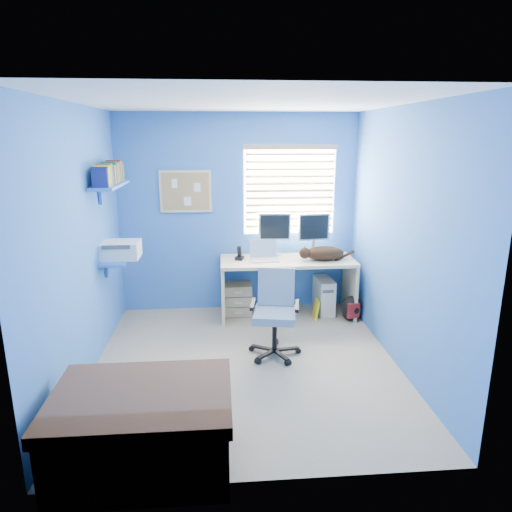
{
  "coord_description": "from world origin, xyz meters",
  "views": [
    {
      "loc": [
        -0.24,
        -4.13,
        2.22
      ],
      "look_at": [
        0.15,
        0.65,
        0.95
      ],
      "focal_mm": 32.0,
      "sensor_mm": 36.0,
      "label": 1
    }
  ],
  "objects": [
    {
      "name": "phone",
      "position": [
        -0.0,
        1.28,
        0.82
      ],
      "size": [
        0.12,
        0.13,
        0.17
      ],
      "primitive_type": "cube",
      "rotation": [
        0.0,
        0.0,
        -0.31
      ],
      "color": "black",
      "rests_on": "desk"
    },
    {
      "name": "corkboard",
      "position": [
        -0.65,
        1.58,
        1.55
      ],
      "size": [
        0.64,
        0.02,
        0.52
      ],
      "color": "beige",
      "rests_on": "ground"
    },
    {
      "name": "mug",
      "position": [
        1.16,
        1.4,
        0.79
      ],
      "size": [
        0.1,
        0.09,
        0.1
      ],
      "primitive_type": "imported",
      "color": "#1E603F",
      "rests_on": "desk"
    },
    {
      "name": "wall_left",
      "position": [
        -1.5,
        0.0,
        1.25
      ],
      "size": [
        0.01,
        3.2,
        2.5
      ],
      "primitive_type": "cube",
      "color": "#3C76D0",
      "rests_on": "ground"
    },
    {
      "name": "backpack",
      "position": [
        1.36,
        1.03,
        0.16
      ],
      "size": [
        0.31,
        0.26,
        0.32
      ],
      "primitive_type": "ellipsoid",
      "rotation": [
        0.0,
        0.0,
        0.23
      ],
      "color": "black",
      "rests_on": "floor"
    },
    {
      "name": "bed_corner",
      "position": [
        -0.79,
        -1.37,
        0.28
      ],
      "size": [
        1.16,
        0.82,
        0.56
      ],
      "primitive_type": "cube",
      "color": "#483328",
      "rests_on": "floor"
    },
    {
      "name": "window_blinds",
      "position": [
        0.65,
        1.57,
        1.55
      ],
      "size": [
        1.15,
        0.05,
        1.1
      ],
      "color": "white",
      "rests_on": "ground"
    },
    {
      "name": "cat",
      "position": [
        1.04,
        1.18,
        0.83
      ],
      "size": [
        0.5,
        0.29,
        0.17
      ],
      "primitive_type": "ellipsoid",
      "rotation": [
        0.0,
        0.0,
        0.09
      ],
      "color": "black",
      "rests_on": "desk"
    },
    {
      "name": "floor",
      "position": [
        0.0,
        0.0,
        0.0
      ],
      "size": [
        3.0,
        3.2,
        0.0
      ],
      "primitive_type": "cube",
      "color": "tan",
      "rests_on": "ground"
    },
    {
      "name": "wall_back",
      "position": [
        0.0,
        1.6,
        1.25
      ],
      "size": [
        3.0,
        0.01,
        2.5
      ],
      "primitive_type": "cube",
      "color": "#3C76D0",
      "rests_on": "ground"
    },
    {
      "name": "cd_spindle",
      "position": [
        1.18,
        1.51,
        0.78
      ],
      "size": [
        0.13,
        0.13,
        0.07
      ],
      "primitive_type": "cylinder",
      "color": "silver",
      "rests_on": "desk"
    },
    {
      "name": "monitor_right",
      "position": [
        0.94,
        1.43,
        1.01
      ],
      "size": [
        0.41,
        0.16,
        0.54
      ],
      "primitive_type": "cube",
      "rotation": [
        0.0,
        0.0,
        0.11
      ],
      "color": "silver",
      "rests_on": "desk"
    },
    {
      "name": "desk",
      "position": [
        0.59,
        1.26,
        0.37
      ],
      "size": [
        1.65,
        0.65,
        0.74
      ],
      "primitive_type": "cube",
      "color": "beige",
      "rests_on": "floor"
    },
    {
      "name": "tower_pc",
      "position": [
        1.08,
        1.33,
        0.23
      ],
      "size": [
        0.21,
        0.45,
        0.45
      ],
      "primitive_type": "cube",
      "rotation": [
        0.0,
        0.0,
        0.05
      ],
      "color": "beige",
      "rests_on": "floor"
    },
    {
      "name": "office_chair",
      "position": [
        0.31,
        0.22,
        0.33
      ],
      "size": [
        0.6,
        0.6,
        0.89
      ],
      "color": "black",
      "rests_on": "floor"
    },
    {
      "name": "wall_shelves",
      "position": [
        -1.35,
        0.75,
        1.43
      ],
      "size": [
        0.42,
        0.9,
        1.05
      ],
      "color": "#376EC6",
      "rests_on": "ground"
    },
    {
      "name": "yellow_book",
      "position": [
        0.94,
        1.13,
        0.12
      ],
      "size": [
        0.03,
        0.17,
        0.24
      ],
      "primitive_type": "cube",
      "color": "yellow",
      "rests_on": "floor"
    },
    {
      "name": "ceiling",
      "position": [
        0.0,
        0.0,
        2.5
      ],
      "size": [
        3.0,
        3.2,
        0.0
      ],
      "primitive_type": "cube",
      "color": "white",
      "rests_on": "wall_back"
    },
    {
      "name": "drawer_boxes",
      "position": [
        -0.03,
        1.36,
        0.2
      ],
      "size": [
        0.35,
        0.28,
        0.41
      ],
      "primitive_type": "cube",
      "color": "tan",
      "rests_on": "floor"
    },
    {
      "name": "laptop",
      "position": [
        0.3,
        1.22,
        0.85
      ],
      "size": [
        0.34,
        0.28,
        0.22
      ],
      "primitive_type": "cube",
      "rotation": [
        0.0,
        0.0,
        0.05
      ],
      "color": "silver",
      "rests_on": "desk"
    },
    {
      "name": "monitor_left",
      "position": [
        0.45,
        1.48,
        1.01
      ],
      "size": [
        0.41,
        0.15,
        0.54
      ],
      "primitive_type": "cube",
      "rotation": [
        0.0,
        0.0,
        -0.07
      ],
      "color": "silver",
      "rests_on": "desk"
    },
    {
      "name": "wall_front",
      "position": [
        0.0,
        -1.6,
        1.25
      ],
      "size": [
        3.0,
        0.01,
        2.5
      ],
      "primitive_type": "cube",
      "color": "#3C76D0",
      "rests_on": "ground"
    },
    {
      "name": "wall_right",
      "position": [
        1.5,
        0.0,
        1.25
      ],
      "size": [
        0.01,
        3.2,
        2.5
      ],
      "primitive_type": "cube",
      "color": "#3C76D0",
      "rests_on": "ground"
    }
  ]
}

